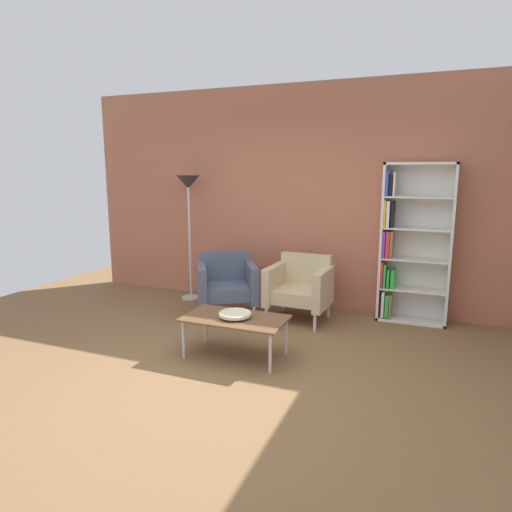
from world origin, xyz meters
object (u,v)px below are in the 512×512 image
(coffee_table_low, at_px, (235,320))
(armchair_spare_guest, at_px, (226,283))
(decorative_bowl, at_px, (235,314))
(floor_lamp_torchiere, at_px, (189,197))
(bookshelf_tall, at_px, (408,245))
(armchair_corner_red, at_px, (300,286))

(coffee_table_low, height_order, armchair_spare_guest, armchair_spare_guest)
(decorative_bowl, distance_m, armchair_spare_guest, 1.33)
(armchair_spare_guest, bearing_deg, floor_lamp_torchiere, 118.45)
(bookshelf_tall, height_order, decorative_bowl, bookshelf_tall)
(bookshelf_tall, relative_size, decorative_bowl, 5.94)
(coffee_table_low, height_order, decorative_bowl, decorative_bowl)
(floor_lamp_torchiere, bearing_deg, bookshelf_tall, 2.93)
(armchair_corner_red, bearing_deg, coffee_table_low, -98.98)
(decorative_bowl, height_order, armchair_spare_guest, armchair_spare_guest)
(bookshelf_tall, relative_size, coffee_table_low, 1.90)
(coffee_table_low, xyz_separation_m, armchair_spare_guest, (-0.65, 1.16, 0.05))
(coffee_table_low, bearing_deg, floor_lamp_torchiere, 131.45)
(bookshelf_tall, bearing_deg, armchair_spare_guest, -163.75)
(bookshelf_tall, xyz_separation_m, decorative_bowl, (-1.47, -1.77, -0.50))
(bookshelf_tall, distance_m, floor_lamp_torchiere, 2.95)
(bookshelf_tall, bearing_deg, coffee_table_low, -129.57)
(armchair_corner_red, relative_size, floor_lamp_torchiere, 0.45)
(coffee_table_low, relative_size, decorative_bowl, 3.12)
(armchair_corner_red, height_order, floor_lamp_torchiere, floor_lamp_torchiere)
(decorative_bowl, bearing_deg, bookshelf_tall, 50.43)
(armchair_spare_guest, bearing_deg, bookshelf_tall, -14.50)
(armchair_spare_guest, distance_m, floor_lamp_torchiere, 1.38)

